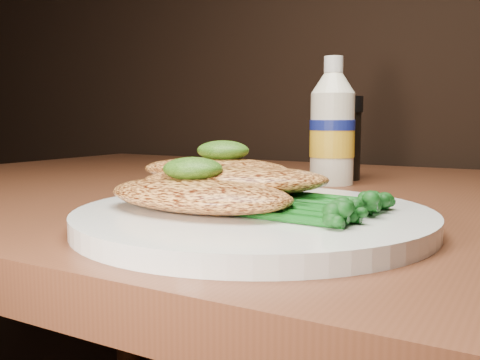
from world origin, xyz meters
The scene contains 9 objects.
plate centered at (0.12, 0.82, 0.76)m, with size 0.30×0.30×0.02m, color white.
chicken_front centered at (0.08, 0.79, 0.78)m, with size 0.17×0.09×0.03m, color #F8A44F.
chicken_mid centered at (0.10, 0.83, 0.79)m, with size 0.16×0.08×0.02m, color #F8A44F.
chicken_back centered at (0.06, 0.85, 0.79)m, with size 0.14×0.07×0.02m, color #F8A44F.
pesto_front centered at (0.07, 0.80, 0.80)m, with size 0.05×0.05×0.02m, color black.
pesto_back centered at (0.06, 0.86, 0.81)m, with size 0.05×0.05×0.02m, color black.
broccolini_bundle centered at (0.16, 0.83, 0.78)m, with size 0.14×0.11×0.02m, color #135817, non-canonical shape.
mayo_bottle centered at (0.07, 1.13, 0.84)m, with size 0.06×0.06×0.17m, color white, non-canonical shape.
pepper_grinder centered at (0.07, 1.19, 0.81)m, with size 0.05×0.05×0.12m, color black, non-canonical shape.
Camera 1 is at (0.33, 0.43, 0.84)m, focal length 39.88 mm.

